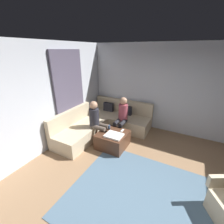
{
  "coord_description": "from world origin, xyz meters",
  "views": [
    {
      "loc": [
        0.23,
        -1.85,
        2.5
      ],
      "look_at": [
        -1.63,
        1.63,
        0.85
      ],
      "focal_mm": 24.18,
      "sensor_mm": 36.0,
      "label": 1
    }
  ],
  "objects_px": {
    "sectional_couch": "(103,123)",
    "game_remote": "(122,131)",
    "coffee_mug": "(109,127)",
    "person_on_couch_side": "(97,120)",
    "ottoman": "(113,140)",
    "person_on_couch_back": "(122,116)"
  },
  "relations": [
    {
      "from": "coffee_mug",
      "to": "person_on_couch_back",
      "type": "bearing_deg",
      "value": 70.93
    },
    {
      "from": "sectional_couch",
      "to": "game_remote",
      "type": "relative_size",
      "value": 17.0
    },
    {
      "from": "person_on_couch_side",
      "to": "person_on_couch_back",
      "type": "bearing_deg",
      "value": 142.62
    },
    {
      "from": "ottoman",
      "to": "game_remote",
      "type": "xyz_separation_m",
      "value": [
        0.18,
        0.22,
        0.22
      ]
    },
    {
      "from": "sectional_couch",
      "to": "ottoman",
      "type": "xyz_separation_m",
      "value": [
        0.67,
        -0.62,
        -0.07
      ]
    },
    {
      "from": "coffee_mug",
      "to": "sectional_couch",
      "type": "bearing_deg",
      "value": 135.69
    },
    {
      "from": "game_remote",
      "to": "person_on_couch_back",
      "type": "xyz_separation_m",
      "value": [
        -0.23,
        0.45,
        0.23
      ]
    },
    {
      "from": "sectional_couch",
      "to": "game_remote",
      "type": "height_order",
      "value": "sectional_couch"
    },
    {
      "from": "sectional_couch",
      "to": "person_on_couch_back",
      "type": "relative_size",
      "value": 2.12
    },
    {
      "from": "ottoman",
      "to": "coffee_mug",
      "type": "relative_size",
      "value": 8.0
    },
    {
      "from": "person_on_couch_back",
      "to": "ottoman",
      "type": "bearing_deg",
      "value": 94.16
    },
    {
      "from": "ottoman",
      "to": "sectional_couch",
      "type": "bearing_deg",
      "value": 137.25
    },
    {
      "from": "ottoman",
      "to": "person_on_couch_side",
      "type": "height_order",
      "value": "person_on_couch_side"
    },
    {
      "from": "sectional_couch",
      "to": "coffee_mug",
      "type": "bearing_deg",
      "value": -44.31
    },
    {
      "from": "coffee_mug",
      "to": "person_on_couch_back",
      "type": "height_order",
      "value": "person_on_couch_back"
    },
    {
      "from": "coffee_mug",
      "to": "person_on_couch_side",
      "type": "xyz_separation_m",
      "value": [
        -0.3,
        -0.12,
        0.19
      ]
    },
    {
      "from": "coffee_mug",
      "to": "person_on_couch_side",
      "type": "bearing_deg",
      "value": -157.56
    },
    {
      "from": "ottoman",
      "to": "person_on_couch_back",
      "type": "xyz_separation_m",
      "value": [
        -0.05,
        0.67,
        0.45
      ]
    },
    {
      "from": "ottoman",
      "to": "person_on_couch_back",
      "type": "relative_size",
      "value": 0.63
    },
    {
      "from": "coffee_mug",
      "to": "game_remote",
      "type": "distance_m",
      "value": 0.4
    },
    {
      "from": "sectional_couch",
      "to": "game_remote",
      "type": "distance_m",
      "value": 0.95
    },
    {
      "from": "sectional_couch",
      "to": "person_on_couch_side",
      "type": "distance_m",
      "value": 0.69
    }
  ]
}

